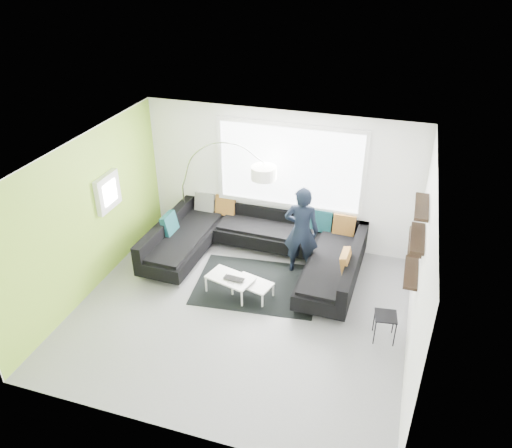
{
  "coord_description": "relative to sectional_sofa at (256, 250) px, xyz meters",
  "views": [
    {
      "loc": [
        2.24,
        -6.26,
        5.57
      ],
      "look_at": [
        0.01,
        0.9,
        1.24
      ],
      "focal_mm": 35.0,
      "sensor_mm": 36.0,
      "label": 1
    }
  ],
  "objects": [
    {
      "name": "side_table",
      "position": [
        2.54,
        -1.32,
        -0.14
      ],
      "size": [
        0.38,
        0.38,
        0.47
      ],
      "primitive_type": "cube",
      "rotation": [
        0.0,
        0.0,
        0.13
      ],
      "color": "black",
      "rests_on": "ground"
    },
    {
      "name": "laptop",
      "position": [
        -0.09,
        -1.04,
        -0.01
      ],
      "size": [
        0.42,
        0.3,
        0.03
      ],
      "primitive_type": "imported",
      "rotation": [
        0.0,
        0.0,
        -0.09
      ],
      "color": "black",
      "rests_on": "coffee_table"
    },
    {
      "name": "rug",
      "position": [
        0.2,
        -0.58,
        -0.37
      ],
      "size": [
        2.36,
        1.82,
        0.01
      ],
      "primitive_type": "cube",
      "rotation": [
        0.0,
        0.0,
        0.11
      ],
      "color": "black",
      "rests_on": "ground"
    },
    {
      "name": "arc_lamp",
      "position": [
        -1.81,
        0.76,
        0.75
      ],
      "size": [
        2.23,
        1.24,
        2.24
      ],
      "primitive_type": null,
      "rotation": [
        0.0,
        0.0,
        -0.19
      ],
      "color": "silver",
      "rests_on": "ground"
    },
    {
      "name": "coffee_table",
      "position": [
        0.03,
        -0.93,
        -0.2
      ],
      "size": [
        1.18,
        0.87,
        0.34
      ],
      "primitive_type": "cube",
      "rotation": [
        0.0,
        0.0,
        -0.26
      ],
      "color": "silver",
      "rests_on": "ground"
    },
    {
      "name": "sectional_sofa",
      "position": [
        0.0,
        0.0,
        0.0
      ],
      "size": [
        3.99,
        2.54,
        0.85
      ],
      "rotation": [
        0.0,
        0.0,
        -0.03
      ],
      "color": "black",
      "rests_on": "ground"
    },
    {
      "name": "person",
      "position": [
        0.85,
        0.11,
        0.51
      ],
      "size": [
        0.73,
        0.55,
        1.76
      ],
      "primitive_type": "imported",
      "rotation": [
        0.0,
        0.0,
        3.24
      ],
      "color": "black",
      "rests_on": "ground"
    },
    {
      "name": "room_shell",
      "position": [
        0.19,
        -1.18,
        1.44
      ],
      "size": [
        5.54,
        5.04,
        2.82
      ],
      "color": "white",
      "rests_on": "ground"
    },
    {
      "name": "ground",
      "position": [
        0.16,
        -1.39,
        -0.37
      ],
      "size": [
        5.5,
        5.5,
        0.0
      ],
      "primitive_type": "plane",
      "color": "slate",
      "rests_on": "ground"
    }
  ]
}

